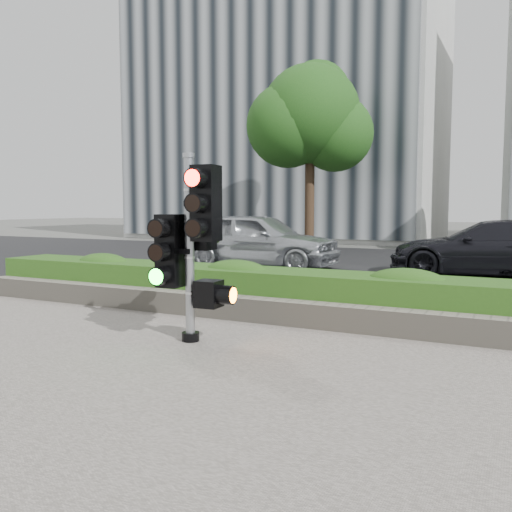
% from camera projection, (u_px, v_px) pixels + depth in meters
% --- Properties ---
extents(ground, '(120.00, 120.00, 0.00)m').
position_uv_depth(ground, '(222.00, 360.00, 5.99)').
color(ground, '#51514C').
rests_on(ground, ground).
extents(sidewalk, '(16.00, 11.00, 0.03)m').
position_uv_depth(sidewalk, '(42.00, 449.00, 3.76)').
color(sidewalk, '#9E9389').
rests_on(sidewalk, ground).
extents(road, '(60.00, 13.00, 0.02)m').
position_uv_depth(road, '(404.00, 268.00, 14.91)').
color(road, black).
rests_on(road, ground).
extents(curb, '(60.00, 0.25, 0.12)m').
position_uv_depth(curb, '(319.00, 308.00, 8.79)').
color(curb, gray).
rests_on(curb, ground).
extents(stone_wall, '(12.00, 0.32, 0.34)m').
position_uv_depth(stone_wall, '(289.00, 312.00, 7.67)').
color(stone_wall, gray).
rests_on(stone_wall, sidewalk).
extents(hedge, '(12.00, 1.00, 0.68)m').
position_uv_depth(hedge, '(306.00, 294.00, 8.23)').
color(hedge, '#54932D').
rests_on(hedge, sidewalk).
extents(building_left, '(16.00, 9.00, 15.00)m').
position_uv_depth(building_left, '(289.00, 101.00, 29.82)').
color(building_left, '#B7B7B2').
rests_on(building_left, ground).
extents(tree_left, '(4.61, 4.03, 7.34)m').
position_uv_depth(tree_left, '(310.00, 118.00, 20.52)').
color(tree_left, black).
rests_on(tree_left, ground).
extents(traffic_signal, '(0.81, 0.61, 2.31)m').
position_uv_depth(traffic_signal, '(193.00, 238.00, 6.63)').
color(traffic_signal, black).
rests_on(traffic_signal, sidewalk).
extents(car_silver, '(4.54, 1.87, 1.54)m').
position_uv_depth(car_silver, '(258.00, 240.00, 14.94)').
color(car_silver, '#BABEC2').
rests_on(car_silver, road).
extents(car_dark, '(4.86, 2.33, 1.37)m').
position_uv_depth(car_dark, '(490.00, 248.00, 13.09)').
color(car_dark, black).
rests_on(car_dark, road).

